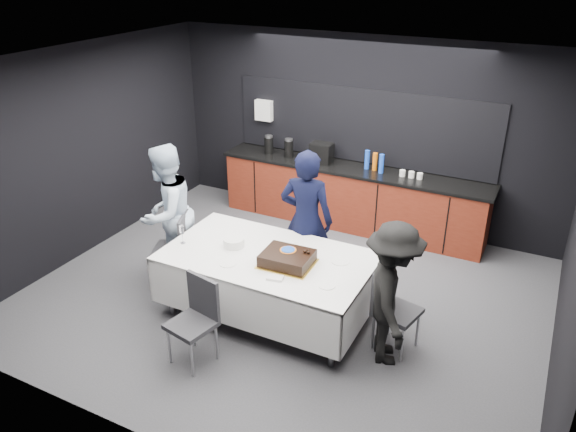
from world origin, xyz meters
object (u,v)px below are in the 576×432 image
(cake_assembly, at_px, (287,259))
(person_center, at_px, (306,221))
(chair_left, at_px, (177,244))
(chair_right, at_px, (391,302))
(chair_near, at_px, (197,314))
(person_left, at_px, (166,213))
(champagne_flute, at_px, (182,231))
(person_right, at_px, (392,294))
(party_table, at_px, (268,266))
(plate_stack, at_px, (234,242))

(cake_assembly, distance_m, person_center, 0.87)
(cake_assembly, height_order, chair_left, cake_assembly)
(chair_right, distance_m, chair_near, 2.01)
(person_left, bearing_deg, chair_left, 64.04)
(champagne_flute, bearing_deg, chair_left, 138.49)
(cake_assembly, height_order, chair_near, cake_assembly)
(champagne_flute, xyz_separation_m, person_left, (-0.53, 0.39, -0.06))
(cake_assembly, bearing_deg, person_right, -2.04)
(party_table, relative_size, cake_assembly, 3.95)
(plate_stack, bearing_deg, cake_assembly, -6.69)
(cake_assembly, bearing_deg, champagne_flute, -174.77)
(person_left, height_order, person_right, person_left)
(person_center, bearing_deg, person_left, 10.44)
(champagne_flute, relative_size, person_center, 0.13)
(person_right, bearing_deg, plate_stack, 63.04)
(party_table, distance_m, person_right, 1.47)
(person_left, bearing_deg, champagne_flute, 52.79)
(champagne_flute, relative_size, person_left, 0.13)
(person_center, height_order, person_right, person_center)
(party_table, relative_size, person_center, 1.30)
(plate_stack, xyz_separation_m, person_center, (0.56, 0.76, 0.07))
(party_table, relative_size, person_right, 1.50)
(person_left, bearing_deg, person_center, 108.45)
(chair_left, bearing_deg, champagne_flute, -41.51)
(champagne_flute, height_order, person_left, person_left)
(chair_left, xyz_separation_m, person_left, (-0.18, 0.09, 0.35))
(cake_assembly, bearing_deg, party_table, 165.26)
(cake_assembly, height_order, person_right, person_right)
(cake_assembly, relative_size, person_left, 0.33)
(chair_near, xyz_separation_m, person_right, (1.74, 0.88, 0.24))
(champagne_flute, height_order, person_center, person_center)
(champagne_flute, relative_size, chair_near, 0.24)
(chair_right, bearing_deg, plate_stack, -177.50)
(party_table, distance_m, cake_assembly, 0.36)
(champagne_flute, bearing_deg, party_table, 10.77)
(chair_left, bearing_deg, person_left, 154.67)
(party_table, xyz_separation_m, chair_left, (-1.36, 0.11, -0.11))
(person_left, relative_size, person_right, 1.14)
(person_left, bearing_deg, chair_near, 46.04)
(plate_stack, height_order, person_right, person_right)
(plate_stack, height_order, chair_right, chair_right)
(plate_stack, distance_m, person_left, 1.12)
(champagne_flute, bearing_deg, cake_assembly, 5.23)
(chair_left, bearing_deg, cake_assembly, -6.52)
(champagne_flute, bearing_deg, plate_stack, 19.78)
(person_left, distance_m, person_right, 3.03)
(chair_left, bearing_deg, party_table, -4.77)
(chair_left, height_order, chair_right, same)
(cake_assembly, distance_m, chair_near, 1.12)
(cake_assembly, height_order, champagne_flute, champagne_flute)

